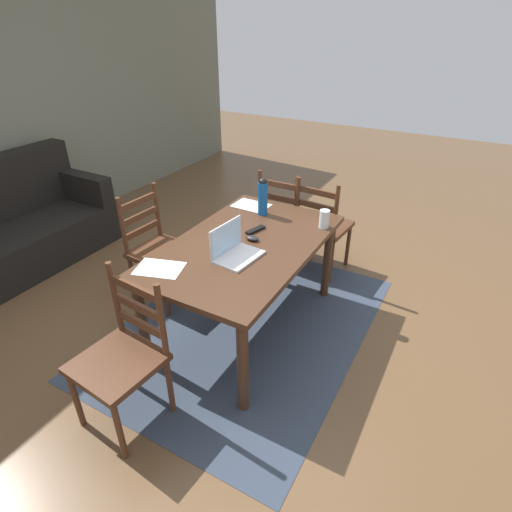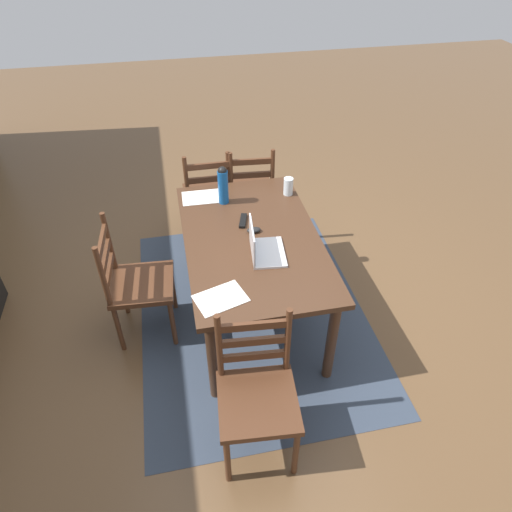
{
  "view_description": "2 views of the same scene",
  "coord_description": "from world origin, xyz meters",
  "px_view_note": "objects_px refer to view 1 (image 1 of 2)",
  "views": [
    {
      "loc": [
        -2.21,
        -1.33,
        2.15
      ],
      "look_at": [
        0.02,
        -0.08,
        0.65
      ],
      "focal_mm": 29.08,
      "sensor_mm": 36.0,
      "label": 1
    },
    {
      "loc": [
        -2.53,
        0.49,
        2.67
      ],
      "look_at": [
        -0.09,
        -0.01,
        0.65
      ],
      "focal_mm": 32.25,
      "sensor_mm": 36.0,
      "label": 2
    }
  ],
  "objects_px": {
    "chair_left_far": "(122,357)",
    "tv_remote": "(255,230)",
    "computer_mouse": "(252,238)",
    "chair_far_head": "(158,249)",
    "couch": "(10,232)",
    "water_bottle": "(263,196)",
    "chair_right_near": "(321,226)",
    "dining_table": "(245,254)",
    "laptop": "(233,248)",
    "drinking_glass": "(324,219)",
    "chair_right_far": "(285,218)"
  },
  "relations": [
    {
      "from": "computer_mouse",
      "to": "chair_far_head",
      "type": "bearing_deg",
      "value": 93.98
    },
    {
      "from": "chair_far_head",
      "to": "laptop",
      "type": "xyz_separation_m",
      "value": [
        -0.2,
        -0.87,
        0.34
      ]
    },
    {
      "from": "chair_left_far",
      "to": "computer_mouse",
      "type": "bearing_deg",
      "value": -10.65
    },
    {
      "from": "chair_left_far",
      "to": "chair_far_head",
      "type": "relative_size",
      "value": 1.0
    },
    {
      "from": "dining_table",
      "to": "computer_mouse",
      "type": "distance_m",
      "value": 0.13
    },
    {
      "from": "chair_left_far",
      "to": "tv_remote",
      "type": "relative_size",
      "value": 5.59
    },
    {
      "from": "chair_left_far",
      "to": "computer_mouse",
      "type": "xyz_separation_m",
      "value": [
        1.13,
        -0.21,
        0.3
      ]
    },
    {
      "from": "chair_left_far",
      "to": "chair_right_far",
      "type": "height_order",
      "value": "same"
    },
    {
      "from": "chair_right_far",
      "to": "tv_remote",
      "type": "bearing_deg",
      "value": -169.39
    },
    {
      "from": "drinking_glass",
      "to": "tv_remote",
      "type": "relative_size",
      "value": 0.82
    },
    {
      "from": "chair_right_far",
      "to": "tv_remote",
      "type": "xyz_separation_m",
      "value": [
        -0.87,
        -0.16,
        0.29
      ]
    },
    {
      "from": "drinking_glass",
      "to": "chair_far_head",
      "type": "bearing_deg",
      "value": 112.16
    },
    {
      "from": "chair_right_far",
      "to": "drinking_glass",
      "type": "xyz_separation_m",
      "value": [
        -0.56,
        -0.58,
        0.35
      ]
    },
    {
      "from": "couch",
      "to": "water_bottle",
      "type": "bearing_deg",
      "value": -71.59
    },
    {
      "from": "water_bottle",
      "to": "computer_mouse",
      "type": "relative_size",
      "value": 3.05
    },
    {
      "from": "dining_table",
      "to": "chair_far_head",
      "type": "relative_size",
      "value": 1.64
    },
    {
      "from": "chair_left_far",
      "to": "computer_mouse",
      "type": "distance_m",
      "value": 1.18
    },
    {
      "from": "couch",
      "to": "computer_mouse",
      "type": "xyz_separation_m",
      "value": [
        0.34,
        -2.47,
        0.41
      ]
    },
    {
      "from": "laptop",
      "to": "drinking_glass",
      "type": "xyz_separation_m",
      "value": [
        0.7,
        -0.37,
        0.01
      ]
    },
    {
      "from": "chair_right_far",
      "to": "couch",
      "type": "distance_m",
      "value": 2.62
    },
    {
      "from": "chair_right_far",
      "to": "drinking_glass",
      "type": "height_order",
      "value": "chair_right_far"
    },
    {
      "from": "chair_far_head",
      "to": "drinking_glass",
      "type": "distance_m",
      "value": 1.38
    },
    {
      "from": "chair_right_far",
      "to": "computer_mouse",
      "type": "bearing_deg",
      "value": -167.91
    },
    {
      "from": "drinking_glass",
      "to": "computer_mouse",
      "type": "distance_m",
      "value": 0.58
    },
    {
      "from": "dining_table",
      "to": "tv_remote",
      "type": "xyz_separation_m",
      "value": [
        0.2,
        0.03,
        0.1
      ]
    },
    {
      "from": "chair_left_far",
      "to": "laptop",
      "type": "relative_size",
      "value": 2.78
    },
    {
      "from": "chair_left_far",
      "to": "tv_remote",
      "type": "height_order",
      "value": "chair_left_far"
    },
    {
      "from": "chair_right_near",
      "to": "computer_mouse",
      "type": "xyz_separation_m",
      "value": [
        -1.01,
        0.16,
        0.3
      ]
    },
    {
      "from": "laptop",
      "to": "water_bottle",
      "type": "height_order",
      "value": "water_bottle"
    },
    {
      "from": "couch",
      "to": "computer_mouse",
      "type": "bearing_deg",
      "value": -82.16
    },
    {
      "from": "chair_far_head",
      "to": "computer_mouse",
      "type": "distance_m",
      "value": 0.92
    },
    {
      "from": "laptop",
      "to": "water_bottle",
      "type": "xyz_separation_m",
      "value": [
        0.69,
        0.15,
        0.1
      ]
    },
    {
      "from": "chair_left_far",
      "to": "tv_remote",
      "type": "xyz_separation_m",
      "value": [
        1.26,
        -0.16,
        0.29
      ]
    },
    {
      "from": "water_bottle",
      "to": "drinking_glass",
      "type": "height_order",
      "value": "water_bottle"
    },
    {
      "from": "dining_table",
      "to": "drinking_glass",
      "type": "height_order",
      "value": "drinking_glass"
    },
    {
      "from": "chair_right_near",
      "to": "chair_right_far",
      "type": "height_order",
      "value": "same"
    },
    {
      "from": "water_bottle",
      "to": "drinking_glass",
      "type": "xyz_separation_m",
      "value": [
        0.02,
        -0.52,
        -0.09
      ]
    },
    {
      "from": "computer_mouse",
      "to": "chair_right_far",
      "type": "bearing_deg",
      "value": 12.31
    },
    {
      "from": "chair_right_far",
      "to": "drinking_glass",
      "type": "distance_m",
      "value": 0.88
    },
    {
      "from": "laptop",
      "to": "chair_right_near",
      "type": "bearing_deg",
      "value": -7.2
    },
    {
      "from": "chair_left_far",
      "to": "water_bottle",
      "type": "distance_m",
      "value": 1.62
    },
    {
      "from": "chair_right_near",
      "to": "chair_far_head",
      "type": "bearing_deg",
      "value": 136.02
    },
    {
      "from": "drinking_glass",
      "to": "tv_remote",
      "type": "height_order",
      "value": "drinking_glass"
    },
    {
      "from": "dining_table",
      "to": "tv_remote",
      "type": "distance_m",
      "value": 0.22
    },
    {
      "from": "dining_table",
      "to": "chair_right_far",
      "type": "distance_m",
      "value": 1.1
    },
    {
      "from": "chair_far_head",
      "to": "water_bottle",
      "type": "bearing_deg",
      "value": -55.78
    },
    {
      "from": "chair_right_near",
      "to": "laptop",
      "type": "bearing_deg",
      "value": 172.8
    },
    {
      "from": "chair_right_far",
      "to": "tv_remote",
      "type": "height_order",
      "value": "chair_right_far"
    },
    {
      "from": "drinking_glass",
      "to": "water_bottle",
      "type": "bearing_deg",
      "value": 91.71
    },
    {
      "from": "chair_far_head",
      "to": "couch",
      "type": "bearing_deg",
      "value": 100.02
    }
  ]
}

